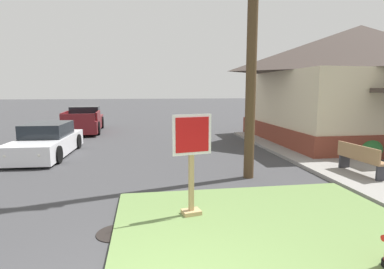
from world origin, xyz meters
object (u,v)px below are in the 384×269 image
object	(u,v)px
stop_sign	(192,166)
street_bench	(361,158)
manhole_cover	(116,233)
parked_sedan_white	(47,142)
pickup_truck_maroon	(84,121)

from	to	relation	value
stop_sign	street_bench	bearing A→B (deg)	21.45
stop_sign	manhole_cover	world-z (taller)	stop_sign
parked_sedan_white	manhole_cover	bearing A→B (deg)	-65.99
stop_sign	pickup_truck_maroon	distance (m)	14.32
manhole_cover	street_bench	world-z (taller)	street_bench
parked_sedan_white	street_bench	size ratio (longest dim) A/B	2.79
manhole_cover	parked_sedan_white	distance (m)	7.89
pickup_truck_maroon	stop_sign	bearing A→B (deg)	-71.78
manhole_cover	pickup_truck_maroon	size ratio (longest dim) A/B	0.13
stop_sign	street_bench	world-z (taller)	stop_sign
street_bench	manhole_cover	bearing A→B (deg)	-159.32
stop_sign	street_bench	size ratio (longest dim) A/B	1.23
parked_sedan_white	street_bench	distance (m)	10.94
pickup_truck_maroon	street_bench	size ratio (longest dim) A/B	3.24
parked_sedan_white	stop_sign	bearing A→B (deg)	-55.42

